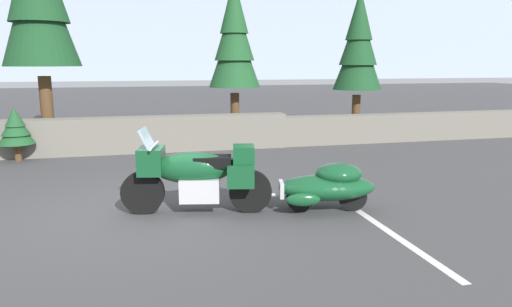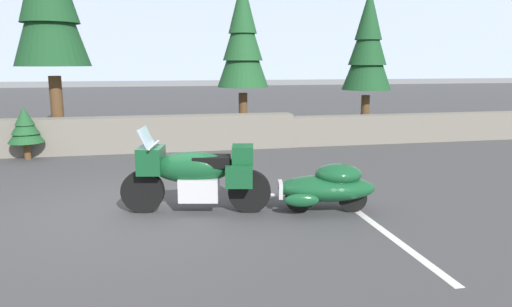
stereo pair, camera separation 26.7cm
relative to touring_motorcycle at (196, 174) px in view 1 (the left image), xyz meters
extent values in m
plane|color=#424244|center=(-0.97, 0.22, -0.62)|extent=(80.00, 80.00, 0.00)
cube|color=slate|center=(-0.97, 5.37, -0.16)|extent=(8.00, 0.57, 0.92)
cube|color=slate|center=(7.03, 5.37, -0.22)|extent=(8.00, 0.51, 0.81)
cube|color=#99A8BF|center=(-0.97, 95.40, 7.38)|extent=(240.00, 80.00, 16.00)
cylinder|color=black|center=(-0.80, 0.16, -0.29)|extent=(0.67, 0.27, 0.66)
cylinder|color=black|center=(0.82, -0.16, -0.29)|extent=(0.67, 0.27, 0.66)
cube|color=silver|center=(0.06, -0.01, -0.24)|extent=(0.67, 0.55, 0.36)
ellipsoid|color=#144C28|center=(-0.04, 0.01, 0.09)|extent=(1.26, 0.67, 0.48)
cube|color=#144C28|center=(-0.66, 0.13, 0.21)|extent=(0.45, 0.58, 0.40)
cube|color=#9EB7C6|center=(-0.71, 0.14, 0.54)|extent=(0.27, 0.47, 0.34)
cube|color=black|center=(0.25, -0.05, 0.19)|extent=(0.62, 0.46, 0.16)
cube|color=#144C28|center=(0.72, -0.14, 0.29)|extent=(0.39, 0.45, 0.28)
cube|color=#144C28|center=(0.61, -0.43, 0.01)|extent=(0.42, 0.23, 0.32)
cube|color=#144C28|center=(0.73, 0.16, 0.01)|extent=(0.42, 0.23, 0.32)
cylinder|color=silver|center=(-0.61, 0.12, 0.44)|extent=(0.18, 0.69, 0.04)
cylinder|color=silver|center=(-0.75, 0.15, -0.04)|extent=(0.26, 0.12, 0.54)
cylinder|color=black|center=(1.58, -0.31, -0.40)|extent=(0.45, 0.18, 0.44)
cylinder|color=black|center=(2.39, -0.47, -0.40)|extent=(0.45, 0.18, 0.44)
ellipsoid|color=#144C28|center=(1.98, -0.39, -0.24)|extent=(1.60, 0.96, 0.40)
ellipsoid|color=#144C28|center=(2.16, -0.43, -0.02)|extent=(0.82, 0.69, 0.32)
cube|color=silver|center=(1.29, -0.26, -0.26)|extent=(0.12, 0.33, 0.24)
ellipsoid|color=#144C28|center=(1.52, -0.63, -0.34)|extent=(0.54, 0.24, 0.20)
ellipsoid|color=#144C28|center=(1.64, 0.00, -0.34)|extent=(0.54, 0.24, 0.20)
cylinder|color=silver|center=(0.90, -0.18, -0.35)|extent=(0.70, 0.19, 0.05)
cylinder|color=brown|center=(-3.22, 6.49, 0.35)|extent=(0.33, 0.33, 1.94)
cone|color=#194723|center=(-3.22, 6.49, 3.10)|extent=(1.95, 1.95, 3.06)
cylinder|color=brown|center=(5.75, 6.50, 0.03)|extent=(0.26, 0.26, 1.30)
cone|color=#194723|center=(5.75, 6.50, 1.87)|extent=(1.49, 1.49, 2.05)
cone|color=#194723|center=(5.75, 6.50, 2.49)|extent=(1.15, 1.15, 1.80)
cone|color=#194723|center=(5.75, 6.50, 3.11)|extent=(0.82, 0.82, 1.54)
cylinder|color=brown|center=(2.01, 7.10, 0.07)|extent=(0.27, 0.27, 1.38)
cone|color=#1E5128|center=(2.01, 7.10, 2.02)|extent=(1.54, 1.54, 2.18)
cone|color=#1E5128|center=(2.01, 7.10, 2.68)|extent=(1.20, 1.20, 1.90)
cone|color=#1E5128|center=(2.01, 7.10, 3.34)|extent=(0.85, 0.85, 1.63)
cylinder|color=brown|center=(-3.65, 4.87, -0.44)|extent=(0.16, 0.16, 0.37)
cone|color=#1E5128|center=(-3.65, 4.87, 0.08)|extent=(0.82, 0.82, 0.58)
cone|color=#1E5128|center=(-3.65, 4.87, 0.25)|extent=(0.64, 0.64, 0.51)
cone|color=#1E5128|center=(-3.65, 4.87, 0.43)|extent=(0.45, 0.45, 0.43)
cube|color=silver|center=(2.47, -1.28, -0.62)|extent=(0.12, 3.60, 0.01)
camera|label=1|loc=(-0.76, -6.98, 1.66)|focal=32.90mm
camera|label=2|loc=(-0.50, -7.04, 1.66)|focal=32.90mm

